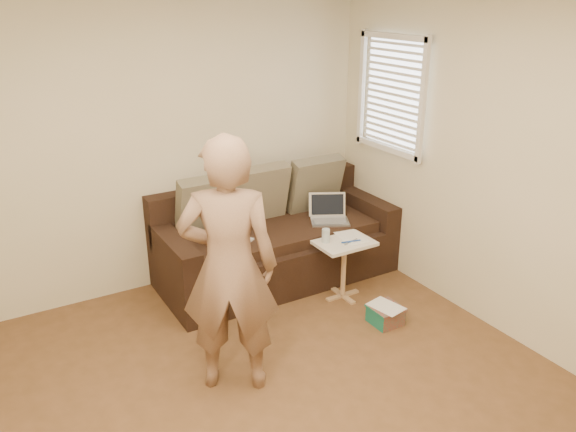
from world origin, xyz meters
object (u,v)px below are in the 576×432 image
object	(u,v)px
laptop_silver	(330,222)
laptop_white	(233,244)
person	(229,267)
sofa	(277,237)
drinking_glass	(326,236)
side_table	(344,269)
striped_box	(385,315)

from	to	relation	value
laptop_silver	laptop_white	size ratio (longest dim) A/B	1.07
laptop_white	person	distance (m)	1.25
sofa	drinking_glass	bearing A→B (deg)	-72.16
side_table	striped_box	world-z (taller)	side_table
laptop_white	striped_box	bearing A→B (deg)	-83.06
laptop_silver	striped_box	bearing A→B (deg)	-69.33
person	laptop_white	bearing A→B (deg)	-86.81
striped_box	laptop_white	bearing A→B (deg)	130.84
side_table	drinking_glass	bearing A→B (deg)	152.71
side_table	drinking_glass	xyz separation A→B (m)	(-0.15, 0.08, 0.33)
side_table	laptop_silver	bearing A→B (deg)	70.26
person	sofa	bearing A→B (deg)	-101.19
striped_box	sofa	bearing A→B (deg)	107.57
laptop_white	person	bearing A→B (deg)	-150.12
laptop_white	striped_box	distance (m)	1.42
laptop_silver	side_table	world-z (taller)	laptop_silver
person	drinking_glass	world-z (taller)	person
laptop_white	side_table	distance (m)	1.00
laptop_silver	drinking_glass	world-z (taller)	drinking_glass
laptop_white	laptop_silver	bearing A→B (deg)	-34.25
laptop_silver	striped_box	xyz separation A→B (m)	(-0.13, -1.02, -0.44)
laptop_silver	laptop_white	bearing A→B (deg)	-152.66
laptop_silver	person	world-z (taller)	person
sofa	laptop_silver	world-z (taller)	sofa
side_table	striped_box	xyz separation A→B (m)	(0.05, -0.54, -0.19)
laptop_white	striped_box	xyz separation A→B (m)	(0.88, -1.02, -0.44)
person	striped_box	bearing A→B (deg)	-148.61
laptop_silver	striped_box	distance (m)	1.11
person	laptop_silver	bearing A→B (deg)	-115.87
sofa	drinking_glass	distance (m)	0.60
laptop_silver	striped_box	size ratio (longest dim) A/B	1.40
laptop_silver	drinking_glass	size ratio (longest dim) A/B	2.94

